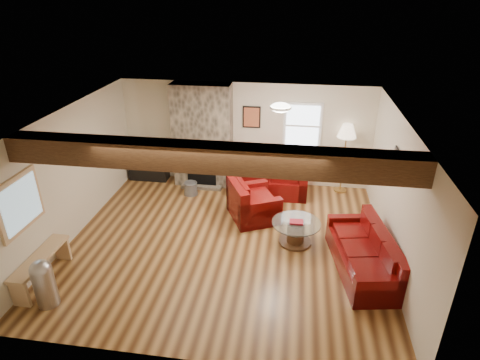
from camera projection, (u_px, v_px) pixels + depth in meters
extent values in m
plane|color=#502D15|center=(226.00, 242.00, 7.79)|extent=(8.00, 8.00, 0.00)
plane|color=white|center=(224.00, 118.00, 6.69)|extent=(8.00, 8.00, 0.00)
plane|color=beige|center=(245.00, 134.00, 9.68)|extent=(8.00, 0.00, 8.00)
plane|color=beige|center=(184.00, 287.00, 4.79)|extent=(8.00, 0.00, 8.00)
plane|color=beige|center=(70.00, 175.00, 7.63)|extent=(0.00, 7.50, 7.50)
plane|color=beige|center=(398.00, 196.00, 6.85)|extent=(0.00, 7.50, 7.50)
cube|color=black|center=(208.00, 157.00, 5.66)|extent=(6.00, 0.36, 0.38)
cube|color=#3B362E|center=(203.00, 136.00, 9.59)|extent=(1.40, 0.50, 2.50)
cube|color=black|center=(202.00, 170.00, 9.72)|extent=(0.70, 0.06, 0.90)
cube|color=#3B362E|center=(202.00, 186.00, 9.86)|extent=(1.00, 0.25, 0.08)
cylinder|color=#402914|center=(295.00, 242.00, 7.77)|extent=(0.62, 0.62, 0.04)
cylinder|color=#402914|center=(296.00, 234.00, 7.69)|extent=(0.33, 0.33, 0.41)
cylinder|color=silver|center=(296.00, 223.00, 7.58)|extent=(0.93, 0.93, 0.02)
cube|color=maroon|center=(296.00, 222.00, 7.57)|extent=(0.26, 0.19, 0.03)
cube|color=black|center=(149.00, 170.00, 10.25)|extent=(0.96, 0.38, 0.48)
imported|color=black|center=(147.00, 154.00, 10.05)|extent=(0.74, 0.10, 0.43)
cylinder|color=tan|center=(340.00, 190.00, 9.74)|extent=(0.30, 0.30, 0.03)
cylinder|color=tan|center=(343.00, 162.00, 9.42)|extent=(0.03, 0.03, 1.51)
cone|color=#F9E0BD|center=(347.00, 131.00, 9.08)|extent=(0.43, 0.43, 0.30)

